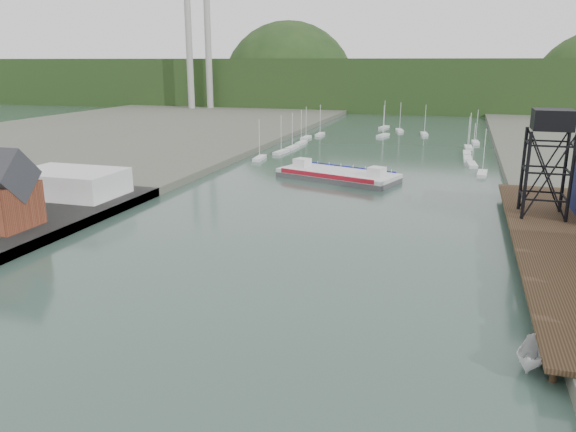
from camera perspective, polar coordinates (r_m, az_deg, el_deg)
The scene contains 9 objects.
ground at distance 46.78m, azimuth -15.30°, elevation -17.39°, with size 600.00×600.00×0.00m, color #2C453F.
east_pier at distance 82.27m, azimuth 26.64°, elevation -2.49°, with size 14.00×70.00×2.45m.
white_shed at distance 108.06m, azimuth -21.23°, elevation 3.17°, with size 18.00×12.00×4.50m, color silver.
lift_tower at distance 91.95m, azimuth 25.22°, elevation 8.22°, with size 6.50×6.50×16.00m.
marina_sailboats at distance 174.26m, azimuth 9.71°, elevation 7.16°, with size 57.71×92.65×0.90m.
smokestacks at distance 294.60m, azimuth -9.05°, elevation 16.30°, with size 11.20×8.20×60.00m.
distant_hills at distance 335.31m, azimuth 12.95°, elevation 12.63°, with size 500.00×120.00×80.00m.
chain_ferry at distance 122.65m, azimuth 5.07°, elevation 4.20°, with size 27.73×17.79×3.72m.
motorboat at distance 52.65m, azimuth 23.64°, elevation -12.88°, with size 2.16×5.73×2.21m, color silver.
Camera 1 is at (22.39, -32.60, 24.99)m, focal length 35.00 mm.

